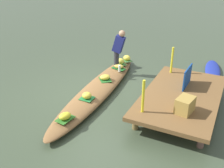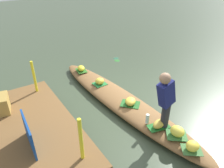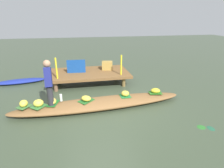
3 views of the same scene
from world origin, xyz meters
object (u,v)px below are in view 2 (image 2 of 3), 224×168
banana_bunch_0 (100,81)px  banana_bunch_1 (159,124)px  vendor_boat (120,100)px  vendor_person (166,98)px  market_banner (29,134)px  banana_bunch_5 (131,101)px  banana_bunch_4 (81,68)px  banana_bunch_3 (193,146)px  produce_crate (0,104)px  water_bottle (147,119)px  banana_bunch_2 (177,131)px

banana_bunch_0 → banana_bunch_1: (-2.14, -0.09, -0.01)m
vendor_boat → vendor_person: (-1.39, -0.02, 0.83)m
market_banner → banana_bunch_5: bearing=-81.8°
banana_bunch_4 → banana_bunch_5: bearing=-176.1°
banana_bunch_3 → produce_crate: produce_crate is taller
banana_bunch_1 → vendor_person: bearing=-140.3°
water_bottle → produce_crate: 3.00m
banana_bunch_3 → banana_bunch_4: bearing=2.7°
banana_bunch_0 → banana_bunch_3: banana_bunch_3 is taller
market_banner → water_bottle: bearing=-100.1°
banana_bunch_1 → banana_bunch_5: (0.93, -0.02, 0.00)m
banana_bunch_0 → banana_bunch_4: size_ratio=0.83×
produce_crate → banana_bunch_3: bearing=-137.2°
banana_bunch_0 → water_bottle: 1.93m
banana_bunch_5 → market_banner: bearing=95.7°
vendor_boat → banana_bunch_4: 1.83m
vendor_person → water_bottle: vendor_person is taller
banana_bunch_1 → banana_bunch_5: banana_bunch_5 is taller
vendor_person → market_banner: bearing=72.2°
banana_bunch_1 → banana_bunch_4: size_ratio=1.09×
vendor_boat → market_banner: 2.45m
banana_bunch_0 → water_bottle: (-1.93, 0.03, 0.02)m
banana_bunch_2 → produce_crate: size_ratio=0.61×
banana_bunch_0 → banana_bunch_2: size_ratio=0.89×
vendor_boat → water_bottle: 1.17m
banana_bunch_0 → banana_bunch_1: 2.15m
banana_bunch_0 → market_banner: size_ratio=0.33×
market_banner → vendor_boat: bearing=-71.7°
vendor_boat → vendor_person: 1.62m
vendor_person → market_banner: (0.75, 2.32, -0.25)m
banana_bunch_5 → banana_bunch_4: bearing=3.9°
banana_bunch_2 → water_bottle: bearing=21.3°
vendor_boat → banana_bunch_1: 1.37m
banana_bunch_0 → banana_bunch_2: banana_bunch_2 is taller
banana_bunch_0 → banana_bunch_3: size_ratio=0.98×
water_bottle → market_banner: bearing=77.3°
banana_bunch_0 → produce_crate: 2.44m
vendor_boat → banana_bunch_4: banana_bunch_4 is taller
banana_bunch_0 → water_bottle: bearing=179.2°
banana_bunch_3 → market_banner: 2.77m
vendor_boat → water_bottle: size_ratio=24.05×
banana_bunch_4 → market_banner: (-2.46, 2.14, 0.37)m
banana_bunch_4 → market_banner: bearing=139.0°
banana_bunch_0 → vendor_person: 2.27m
banana_bunch_0 → banana_bunch_5: bearing=-174.9°
vendor_boat → produce_crate: 2.66m
banana_bunch_3 → vendor_person: size_ratio=0.20×
banana_bunch_2 → produce_crate: 3.55m
banana_bunch_0 → vendor_boat: bearing=-172.5°
vendor_boat → banana_bunch_3: (-2.11, -0.03, 0.22)m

